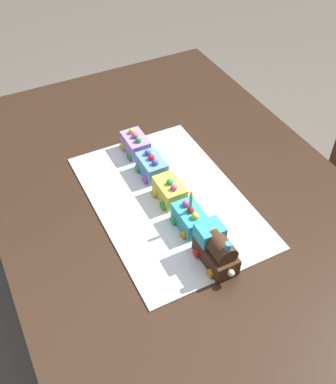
# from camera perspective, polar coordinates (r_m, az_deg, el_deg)

# --- Properties ---
(ground_plane) EXTENTS (8.00, 8.00, 0.00)m
(ground_plane) POSITION_cam_1_polar(r_m,az_deg,el_deg) (1.92, -0.10, -15.18)
(ground_plane) COLOR #6B6054
(dining_table) EXTENTS (1.40, 1.00, 0.74)m
(dining_table) POSITION_cam_1_polar(r_m,az_deg,el_deg) (1.41, -0.13, -2.07)
(dining_table) COLOR #382316
(dining_table) RESTS_ON ground
(cake_board) EXTENTS (0.60, 0.40, 0.00)m
(cake_board) POSITION_cam_1_polar(r_m,az_deg,el_deg) (1.28, -0.00, -1.02)
(cake_board) COLOR silver
(cake_board) RESTS_ON dining_table
(cake_locomotive) EXTENTS (0.14, 0.08, 0.12)m
(cake_locomotive) POSITION_cam_1_polar(r_m,az_deg,el_deg) (1.11, 6.12, -7.14)
(cake_locomotive) COLOR #472816
(cake_locomotive) RESTS_ON cake_board
(cake_car_flatbed_turquoise) EXTENTS (0.10, 0.08, 0.07)m
(cake_car_flatbed_turquoise) POSITION_cam_1_polar(r_m,az_deg,el_deg) (1.19, 2.82, -3.35)
(cake_car_flatbed_turquoise) COLOR #38B7C6
(cake_car_flatbed_turquoise) RESTS_ON cake_board
(cake_car_gondola_lemon) EXTENTS (0.10, 0.08, 0.07)m
(cake_car_gondola_lemon) POSITION_cam_1_polar(r_m,az_deg,el_deg) (1.26, 0.24, 0.15)
(cake_car_gondola_lemon) COLOR #F4E04C
(cake_car_gondola_lemon) RESTS_ON cake_board
(cake_car_hopper_sky_blue) EXTENTS (0.10, 0.08, 0.07)m
(cake_car_hopper_sky_blue) POSITION_cam_1_polar(r_m,az_deg,el_deg) (1.34, -2.08, 3.33)
(cake_car_hopper_sky_blue) COLOR #669EEA
(cake_car_hopper_sky_blue) RESTS_ON cake_board
(cake_car_caboose_lavender) EXTENTS (0.10, 0.08, 0.07)m
(cake_car_caboose_lavender) POSITION_cam_1_polar(r_m,az_deg,el_deg) (1.42, -4.14, 6.11)
(cake_car_caboose_lavender) COLOR #AD84E0
(cake_car_caboose_lavender) RESTS_ON cake_board
(birthday_candle) EXTENTS (0.01, 0.01, 0.06)m
(birthday_candle) POSITION_cam_1_polar(r_m,az_deg,el_deg) (1.14, 2.94, -0.93)
(birthday_candle) COLOR #66D872
(birthday_candle) RESTS_ON cake_car_flatbed_turquoise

